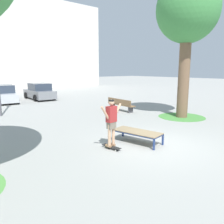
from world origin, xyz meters
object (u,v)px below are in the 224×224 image
at_px(skater, 111,120).
at_px(car_silver, 3,94).
at_px(car_grey, 40,92).
at_px(park_bench, 121,104).
at_px(skateboard, 111,147).
at_px(tree_near_right, 187,12).
at_px(skate_box, 137,132).

distance_m(skater, car_silver, 14.70).
xyz_separation_m(car_grey, park_bench, (1.68, -9.42, -0.24)).
bearing_deg(car_silver, park_bench, -62.20).
bearing_deg(car_silver, skateboard, -91.80).
bearing_deg(park_bench, skateboard, -135.16).
distance_m(tree_near_right, car_grey, 14.59).
bearing_deg(park_bench, skate_box, -127.31).
bearing_deg(skateboard, skate_box, -5.31).
xyz_separation_m(skateboard, park_bench, (5.38, 5.35, 0.37)).
relative_size(car_grey, park_bench, 1.77).
bearing_deg(skateboard, park_bench, 44.84).
xyz_separation_m(skater, park_bench, (5.38, 5.35, -0.62)).
bearing_deg(tree_near_right, car_grey, 103.04).
distance_m(skateboard, car_grey, 15.24).
xyz_separation_m(skate_box, skateboard, (-1.22, 0.11, -0.34)).
height_order(skateboard, car_silver, car_silver).
relative_size(tree_near_right, car_silver, 1.79).
bearing_deg(skater, skateboard, -84.53).
bearing_deg(car_silver, skate_box, -87.08).
distance_m(skate_box, park_bench, 6.88).
bearing_deg(tree_near_right, car_silver, 115.58).
bearing_deg(skater, car_grey, 75.92).
bearing_deg(park_bench, car_silver, 117.80).
bearing_deg(car_grey, skate_box, -99.48).
height_order(car_silver, park_bench, car_silver).
relative_size(skateboard, park_bench, 0.34).
relative_size(car_silver, car_grey, 1.02).
bearing_deg(car_grey, skateboard, -104.07).
bearing_deg(park_bench, car_grey, 100.12).
bearing_deg(tree_near_right, skateboard, -167.61).
bearing_deg(skate_box, car_silver, 92.92).
xyz_separation_m(skater, tree_near_right, (6.78, 1.49, 4.81)).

